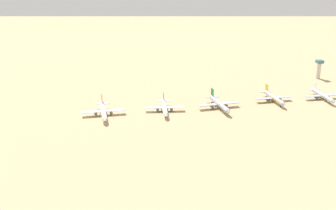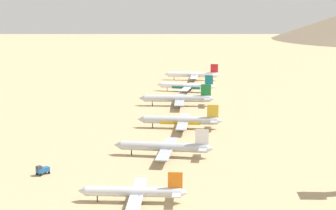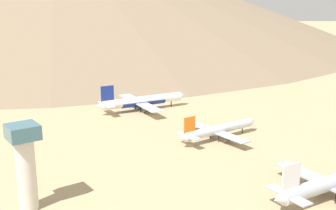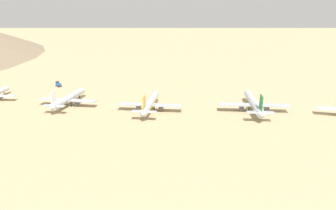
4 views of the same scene
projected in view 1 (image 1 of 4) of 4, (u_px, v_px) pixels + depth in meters
ground_plane at (298, 101)px, 412.21m from camera, size 2270.18×2270.18×0.00m
parked_jet_0 at (103, 111)px, 374.22m from camera, size 48.62×39.50×14.02m
parked_jet_1 at (165, 107)px, 383.85m from camera, size 45.06×36.92×13.07m
parked_jet_2 at (219, 104)px, 391.89m from camera, size 49.41×40.01×14.29m
parked_jet_3 at (274, 98)px, 409.81m from camera, size 46.09×37.41×13.30m
parked_jet_4 at (322, 95)px, 417.06m from camera, size 44.87×36.53×12.93m
control_tower at (319, 68)px, 486.11m from camera, size 7.20×7.20×22.20m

